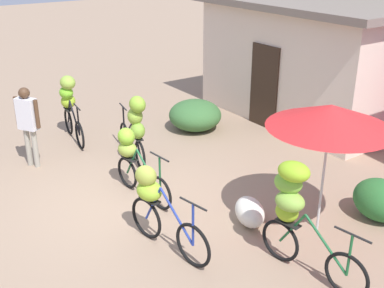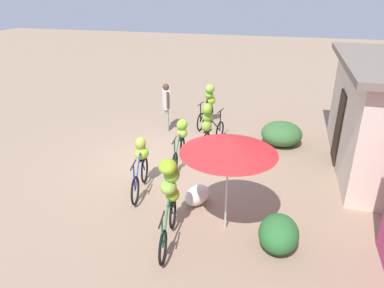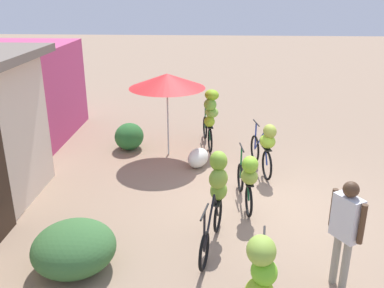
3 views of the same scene
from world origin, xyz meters
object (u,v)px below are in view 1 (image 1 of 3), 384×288
bicycle_by_shop (156,203)px  bicycle_rightmost (295,206)px  produce_sack (250,212)px  bicycle_leftmost (69,101)px  building_low (312,58)px  market_umbrella (330,116)px  person_vendor (28,119)px  bicycle_center_loaded (133,157)px  bicycle_near_pile (135,124)px

bicycle_by_shop → bicycle_rightmost: bicycle_rightmost is taller
produce_sack → bicycle_leftmost: bearing=-169.8°
bicycle_leftmost → bicycle_by_shop: bearing=-6.8°
bicycle_leftmost → bicycle_by_shop: 4.87m
building_low → market_umbrella: 5.67m
building_low → produce_sack: building_low is taller
person_vendor → produce_sack: bearing=27.6°
building_low → bicycle_leftmost: (-1.97, -5.75, -0.62)m
bicycle_rightmost → bicycle_by_shop: bearing=-140.4°
market_umbrella → bicycle_leftmost: 6.26m
market_umbrella → bicycle_center_loaded: 3.51m
bicycle_leftmost → bicycle_by_shop: (4.84, -0.58, -0.15)m
bicycle_center_loaded → person_vendor: size_ratio=0.98×
bicycle_near_pile → produce_sack: 3.10m
bicycle_by_shop → person_vendor: bearing=-170.1°
bicycle_leftmost → bicycle_near_pile: (2.20, 0.51, 0.01)m
bicycle_leftmost → person_vendor: size_ratio=0.97×
bicycle_center_loaded → bicycle_rightmost: 3.28m
market_umbrella → bicycle_leftmost: (-5.93, -1.72, -1.03)m
produce_sack → person_vendor: size_ratio=0.42×
bicycle_leftmost → bicycle_near_pile: size_ratio=0.95×
bicycle_by_shop → bicycle_rightmost: bearing=39.6°
building_low → bicycle_rightmost: (4.39, -5.07, -0.51)m
bicycle_center_loaded → bicycle_rightmost: (3.18, 0.75, 0.29)m
bicycle_near_pile → bicycle_center_loaded: 1.15m
bicycle_near_pile → bicycle_by_shop: size_ratio=1.01×
bicycle_rightmost → bicycle_near_pile: bearing=-177.7°
building_low → bicycle_leftmost: bearing=-108.9°
bicycle_center_loaded → produce_sack: 2.31m
bicycle_center_loaded → bicycle_leftmost: bearing=178.7°
bicycle_rightmost → person_vendor: size_ratio=1.01×
bicycle_by_shop → building_low: bearing=114.4°
building_low → produce_sack: (3.23, -4.82, -1.27)m
building_low → bicycle_leftmost: 6.11m
building_low → person_vendor: size_ratio=3.37×
bicycle_near_pile → bicycle_rightmost: bearing=2.3°
produce_sack → market_umbrella: bearing=47.1°
building_low → bicycle_by_shop: (2.87, -6.33, -0.77)m
market_umbrella → bicycle_rightmost: 1.46m
market_umbrella → bicycle_by_shop: bearing=-115.4°
bicycle_center_loaded → bicycle_by_shop: bicycle_by_shop is taller
bicycle_leftmost → produce_sack: 5.32m
bicycle_center_loaded → person_vendor: (-2.14, -1.17, 0.32)m
bicycle_rightmost → produce_sack: bearing=167.7°
bicycle_near_pile → bicycle_rightmost: (4.16, 0.17, 0.10)m
bicycle_near_pile → produce_sack: bicycle_near_pile is taller
bicycle_near_pile → person_vendor: bearing=-123.5°
bicycle_leftmost → person_vendor: bearing=-50.1°
bicycle_near_pile → bicycle_rightmost: bicycle_rightmost is taller
bicycle_center_loaded → market_umbrella: bearing=33.1°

